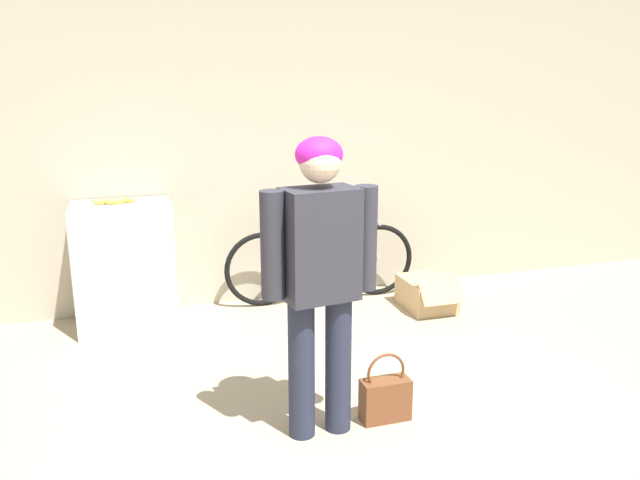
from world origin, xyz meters
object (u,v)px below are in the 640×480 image
(banana, at_px, (114,201))
(bicycle, at_px, (321,262))
(cardboard_box, at_px, (427,294))
(person, at_px, (320,265))
(handbag, at_px, (385,397))

(banana, bearing_deg, bicycle, 2.63)
(banana, distance_m, cardboard_box, 2.53)
(person, relative_size, cardboard_box, 2.87)
(cardboard_box, bearing_deg, person, -132.73)
(person, height_order, banana, person)
(person, xyz_separation_m, banana, (-0.98, 1.87, 0.04))
(bicycle, height_order, banana, banana)
(bicycle, height_order, cardboard_box, bicycle)
(person, bearing_deg, cardboard_box, 39.69)
(banana, relative_size, handbag, 0.82)
(cardboard_box, bearing_deg, bicycle, 149.83)
(banana, xyz_separation_m, handbag, (1.36, -1.86, -0.83))
(cardboard_box, bearing_deg, banana, 171.14)
(banana, distance_m, handbag, 2.45)
(bicycle, bearing_deg, banana, -175.75)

